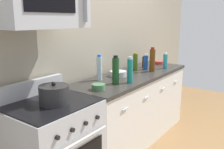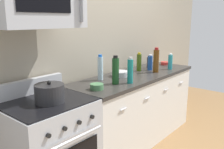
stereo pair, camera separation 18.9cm
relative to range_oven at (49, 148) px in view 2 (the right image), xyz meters
The scene contains 17 objects.
ground_plane 1.46m from the range_oven, ahead, with size 6.13×6.13×0.00m, color olive.
back_wall 1.69m from the range_oven, 16.37° to the left, with size 5.11×0.10×2.70m, color #9E937F.
counter_unit 1.38m from the range_oven, ahead, with size 2.02×0.66×0.92m.
range_oven is the anchor object (origin of this frame).
microwave 1.28m from the range_oven, 89.71° to the left, with size 0.74×0.44×0.40m.
bottle_sparkling_teal 1.16m from the range_oven, 11.59° to the right, with size 0.06×0.06×0.30m.
bottle_dish_soap 2.06m from the range_oven, ahead, with size 0.06×0.06×0.23m.
bottle_olive_oil 1.69m from the range_oven, ahead, with size 0.06×0.06×0.26m.
bottle_soy_sauce_dark 1.93m from the range_oven, ahead, with size 0.05×0.05×0.17m.
bottle_wine_amber 1.78m from the range_oven, ahead, with size 0.08×0.08×0.33m.
bottle_soda_blue 1.83m from the range_oven, ahead, with size 0.07×0.07×0.22m.
bottle_water_clear 1.06m from the range_oven, 10.16° to the left, with size 0.06×0.06×0.30m.
bottle_wine_green 1.04m from the range_oven, ahead, with size 0.08×0.08×0.32m.
bowl_red_small 2.30m from the range_oven, ahead, with size 0.13×0.13×0.04m.
bowl_green_glaze 0.74m from the range_oven, ahead, with size 0.14×0.14×0.06m.
bowl_steel_prep 1.26m from the range_oven, ahead, with size 0.21×0.21×0.07m.
stockpot 0.54m from the range_oven, 90.00° to the right, with size 0.25×0.25×0.19m.
Camera 2 is at (-2.56, -1.74, 1.62)m, focal length 38.82 mm.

